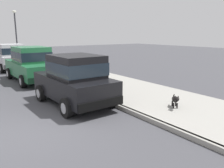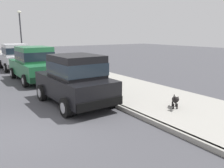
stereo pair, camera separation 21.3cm
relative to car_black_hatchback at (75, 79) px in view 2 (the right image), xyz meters
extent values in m
plane|color=#424247|center=(-2.13, -1.40, -0.98)|extent=(80.00, 80.00, 0.00)
cube|color=gray|center=(1.07, -1.40, -0.91)|extent=(0.16, 64.00, 0.14)
cube|color=#99968E|center=(2.87, -1.40, -0.91)|extent=(3.60, 64.00, 0.14)
cube|color=black|center=(0.00, 0.10, -0.28)|extent=(1.80, 3.74, 0.76)
cube|color=black|center=(0.00, -0.15, 0.50)|extent=(1.56, 1.93, 0.80)
cube|color=#19232D|center=(0.00, -0.15, 0.44)|extent=(1.59, 1.97, 0.44)
cube|color=black|center=(-0.04, 1.90, -0.52)|extent=(1.69, 0.24, 0.28)
cube|color=black|center=(0.04, -1.70, -0.52)|extent=(1.69, 0.24, 0.28)
cylinder|color=black|center=(-0.89, 1.23, -0.66)|extent=(0.23, 0.64, 0.64)
cylinder|color=#9E9EA3|center=(-0.89, 1.23, -0.66)|extent=(0.25, 0.36, 0.35)
cylinder|color=black|center=(0.83, 1.26, -0.66)|extent=(0.23, 0.64, 0.64)
cylinder|color=#9E9EA3|center=(0.83, 1.26, -0.66)|extent=(0.25, 0.36, 0.35)
cylinder|color=black|center=(-0.84, -1.07, -0.66)|extent=(0.23, 0.64, 0.64)
cylinder|color=#9E9EA3|center=(-0.84, -1.07, -0.66)|extent=(0.25, 0.36, 0.35)
cylinder|color=black|center=(0.88, -1.03, -0.66)|extent=(0.23, 0.64, 0.64)
cylinder|color=#9E9EA3|center=(0.88, -1.03, -0.66)|extent=(0.25, 0.36, 0.35)
cube|color=#EAEACC|center=(-0.58, 1.92, -0.16)|extent=(0.28, 0.09, 0.14)
cube|color=#EAEACC|center=(0.49, 1.94, -0.16)|extent=(0.28, 0.09, 0.14)
cube|color=#23663D|center=(0.03, 5.41, -0.28)|extent=(1.84, 4.52, 0.76)
cube|color=#23663D|center=(0.03, 5.31, 0.52)|extent=(1.60, 2.11, 0.84)
cube|color=#19232D|center=(0.03, 5.31, 0.46)|extent=(1.64, 2.15, 0.46)
cube|color=black|center=(0.01, 7.61, -0.52)|extent=(1.77, 0.22, 0.28)
cube|color=black|center=(0.05, 3.21, -0.52)|extent=(1.77, 0.22, 0.28)
cylinder|color=black|center=(-0.88, 6.79, -0.66)|extent=(0.23, 0.64, 0.64)
cylinder|color=#9E9EA3|center=(-0.88, 6.79, -0.66)|extent=(0.24, 0.35, 0.35)
cylinder|color=black|center=(0.92, 6.81, -0.66)|extent=(0.23, 0.64, 0.64)
cylinder|color=#9E9EA3|center=(0.92, 6.81, -0.66)|extent=(0.24, 0.35, 0.35)
cylinder|color=black|center=(-0.86, 4.00, -0.66)|extent=(0.23, 0.64, 0.64)
cylinder|color=#9E9EA3|center=(-0.86, 4.00, -0.66)|extent=(0.24, 0.35, 0.35)
cylinder|color=black|center=(0.94, 4.02, -0.66)|extent=(0.23, 0.64, 0.64)
cylinder|color=#9E9EA3|center=(0.94, 4.02, -0.66)|extent=(0.24, 0.35, 0.35)
cube|color=#EAEACC|center=(-0.55, 7.63, -0.16)|extent=(0.28, 0.08, 0.14)
cube|color=#EAEACC|center=(0.57, 7.64, -0.16)|extent=(0.28, 0.08, 0.14)
cube|color=#BCBCC1|center=(0.05, 10.45, -0.28)|extent=(1.74, 3.71, 0.76)
cube|color=#BCBCC1|center=(0.05, 10.20, 0.50)|extent=(1.53, 1.91, 0.80)
cube|color=#19232D|center=(0.05, 10.20, 0.44)|extent=(1.56, 1.95, 0.44)
cube|color=#424243|center=(0.06, 12.25, -0.52)|extent=(1.69, 0.21, 0.28)
cube|color=#424243|center=(0.04, 8.65, -0.52)|extent=(1.69, 0.21, 0.28)
cylinder|color=black|center=(-0.80, 11.60, -0.66)|extent=(0.22, 0.64, 0.64)
cylinder|color=#9E9EA3|center=(-0.80, 11.60, -0.66)|extent=(0.24, 0.35, 0.35)
cylinder|color=black|center=(0.92, 11.59, -0.66)|extent=(0.22, 0.64, 0.64)
cylinder|color=#9E9EA3|center=(0.92, 11.59, -0.66)|extent=(0.24, 0.35, 0.35)
cylinder|color=black|center=(-0.82, 9.31, -0.66)|extent=(0.22, 0.64, 0.64)
cylinder|color=#9E9EA3|center=(-0.82, 9.31, -0.66)|extent=(0.24, 0.35, 0.35)
cylinder|color=black|center=(0.90, 9.30, -0.66)|extent=(0.22, 0.64, 0.64)
cylinder|color=#9E9EA3|center=(0.90, 9.30, -0.66)|extent=(0.24, 0.35, 0.35)
cube|color=#EAEACC|center=(-0.47, 12.28, -0.16)|extent=(0.28, 0.08, 0.14)
cube|color=#EAEACC|center=(0.60, 12.28, -0.16)|extent=(0.28, 0.08, 0.14)
ellipsoid|color=black|center=(2.46, -2.66, -0.56)|extent=(0.44, 0.46, 0.20)
cylinder|color=black|center=(2.42, -2.80, -0.75)|extent=(0.05, 0.05, 0.18)
cylinder|color=black|center=(2.33, -2.72, -0.75)|extent=(0.05, 0.05, 0.18)
cylinder|color=black|center=(2.60, -2.60, -0.75)|extent=(0.05, 0.05, 0.18)
cylinder|color=black|center=(2.51, -2.52, -0.75)|extent=(0.05, 0.05, 0.18)
sphere|color=black|center=(2.27, -2.88, -0.47)|extent=(0.17, 0.17, 0.17)
ellipsoid|color=black|center=(2.21, -2.94, -0.49)|extent=(0.13, 0.13, 0.06)
cone|color=black|center=(2.31, -2.90, -0.38)|extent=(0.06, 0.06, 0.07)
cone|color=black|center=(2.24, -2.84, -0.38)|extent=(0.06, 0.06, 0.07)
cylinder|color=black|center=(2.63, -2.46, -0.50)|extent=(0.10, 0.11, 0.13)
cylinder|color=#2D2D33|center=(1.42, 14.06, 1.26)|extent=(0.12, 0.12, 4.20)
ellipsoid|color=silver|center=(1.42, 14.06, 3.48)|extent=(0.36, 0.36, 0.20)
camera|label=1|loc=(-3.70, -7.54, 1.65)|focal=36.74mm
camera|label=2|loc=(-3.53, -7.67, 1.65)|focal=36.74mm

